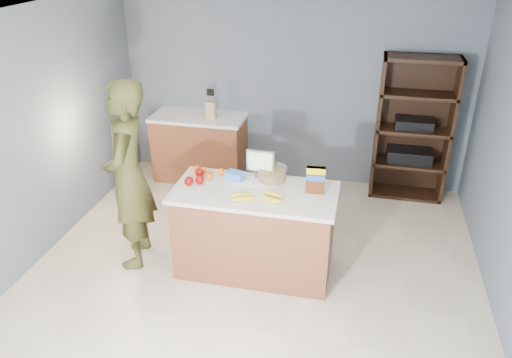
% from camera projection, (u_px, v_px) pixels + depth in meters
% --- Properties ---
extents(floor, '(4.50, 5.00, 0.02)m').
position_uv_depth(floor, '(248.00, 286.00, 4.86)').
color(floor, beige).
rests_on(floor, ground).
extents(walls, '(4.52, 5.02, 2.51)m').
position_uv_depth(walls, '(247.00, 127.00, 4.12)').
color(walls, slate).
rests_on(walls, ground).
extents(counter_peninsula, '(1.56, 0.76, 0.90)m').
position_uv_depth(counter_peninsula, '(255.00, 234.00, 4.93)').
color(counter_peninsula, brown).
rests_on(counter_peninsula, ground).
extents(back_cabinet, '(1.24, 0.62, 0.90)m').
position_uv_depth(back_cabinet, '(200.00, 147.00, 6.81)').
color(back_cabinet, brown).
rests_on(back_cabinet, ground).
extents(shelving_unit, '(0.90, 0.40, 1.80)m').
position_uv_depth(shelving_unit, '(412.00, 131.00, 6.21)').
color(shelving_unit, black).
rests_on(shelving_unit, ground).
extents(person, '(0.62, 0.79, 1.92)m').
position_uv_depth(person, '(128.00, 176.00, 4.85)').
color(person, '#3E3F1A').
rests_on(person, ground).
extents(knife_block, '(0.12, 0.10, 0.31)m').
position_uv_depth(knife_block, '(211.00, 109.00, 6.48)').
color(knife_block, tan).
rests_on(knife_block, back_cabinet).
extents(envelopes, '(0.45, 0.20, 0.00)m').
position_uv_depth(envelopes, '(253.00, 185.00, 4.82)').
color(envelopes, white).
rests_on(envelopes, counter_peninsula).
extents(bananas, '(0.50, 0.27, 0.05)m').
position_uv_depth(bananas, '(257.00, 197.00, 4.55)').
color(bananas, yellow).
rests_on(bananas, counter_peninsula).
extents(apples, '(0.18, 0.29, 0.09)m').
position_uv_depth(apples, '(196.00, 178.00, 4.86)').
color(apples, maroon).
rests_on(apples, counter_peninsula).
extents(oranges, '(0.33, 0.21, 0.07)m').
position_uv_depth(oranges, '(206.00, 172.00, 5.00)').
color(oranges, orange).
rests_on(oranges, counter_peninsula).
extents(blue_carton, '(0.21, 0.16, 0.08)m').
position_uv_depth(blue_carton, '(235.00, 176.00, 4.91)').
color(blue_carton, blue).
rests_on(blue_carton, counter_peninsula).
extents(salad_bowl, '(0.30, 0.30, 0.13)m').
position_uv_depth(salad_bowl, '(272.00, 174.00, 4.90)').
color(salad_bowl, '#267219').
rests_on(salad_bowl, counter_peninsula).
extents(tv, '(0.28, 0.12, 0.28)m').
position_uv_depth(tv, '(260.00, 162.00, 4.91)').
color(tv, silver).
rests_on(tv, counter_peninsula).
extents(cereal_box, '(0.18, 0.08, 0.26)m').
position_uv_depth(cereal_box, '(316.00, 178.00, 4.61)').
color(cereal_box, '#592B14').
rests_on(cereal_box, counter_peninsula).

